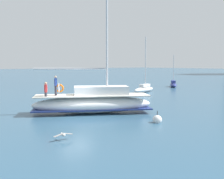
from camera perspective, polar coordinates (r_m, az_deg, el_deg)
ground_plane at (r=20.34m, az=-7.85°, el=-5.79°), size 400.00×400.00×0.00m
main_sailboat at (r=21.54m, az=-4.04°, el=-2.65°), size 6.74×9.56×14.03m
moored_catamaran at (r=47.17m, az=13.04°, el=1.12°), size 3.80×3.81×5.54m
moored_cutter_right at (r=37.57m, az=6.91°, el=0.22°), size 2.18×4.74×7.74m
seagull at (r=14.23m, az=-10.46°, el=-9.51°), size 0.47×1.04×0.17m
mooring_buoy at (r=18.39m, az=9.68°, el=-6.42°), size 0.64×0.64×0.92m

